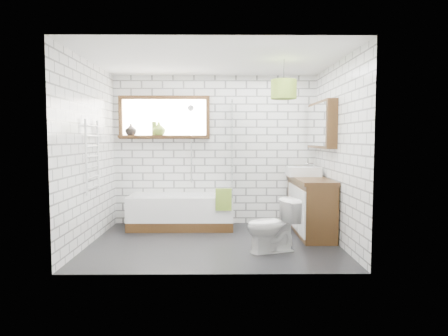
{
  "coord_description": "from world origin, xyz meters",
  "views": [
    {
      "loc": [
        0.09,
        -5.46,
        1.44
      ],
      "look_at": [
        0.14,
        0.25,
        1.02
      ],
      "focal_mm": 32.0,
      "sensor_mm": 36.0,
      "label": 1
    }
  ],
  "objects_px": {
    "bathtub": "(181,211)",
    "pendant": "(284,89)",
    "vanity": "(310,205)",
    "basin": "(303,171)",
    "toilet": "(272,226)"
  },
  "relations": [
    {
      "from": "bathtub",
      "to": "vanity",
      "type": "bearing_deg",
      "value": -11.08
    },
    {
      "from": "bathtub",
      "to": "vanity",
      "type": "xyz_separation_m",
      "value": [
        2.0,
        -0.39,
        0.16
      ]
    },
    {
      "from": "vanity",
      "to": "pendant",
      "type": "bearing_deg",
      "value": -129.63
    },
    {
      "from": "vanity",
      "to": "basin",
      "type": "height_order",
      "value": "basin"
    },
    {
      "from": "vanity",
      "to": "pendant",
      "type": "distance_m",
      "value": 1.86
    },
    {
      "from": "basin",
      "to": "toilet",
      "type": "bearing_deg",
      "value": -117.23
    },
    {
      "from": "bathtub",
      "to": "toilet",
      "type": "xyz_separation_m",
      "value": [
        1.29,
        -1.38,
        0.07
      ]
    },
    {
      "from": "toilet",
      "to": "pendant",
      "type": "distance_m",
      "value": 1.81
    },
    {
      "from": "bathtub",
      "to": "basin",
      "type": "xyz_separation_m",
      "value": [
        1.94,
        -0.12,
        0.66
      ]
    },
    {
      "from": "bathtub",
      "to": "pendant",
      "type": "height_order",
      "value": "pendant"
    },
    {
      "from": "bathtub",
      "to": "pendant",
      "type": "distance_m",
      "value": 2.57
    },
    {
      "from": "vanity",
      "to": "basin",
      "type": "distance_m",
      "value": 0.57
    },
    {
      "from": "toilet",
      "to": "pendant",
      "type": "relative_size",
      "value": 1.96
    },
    {
      "from": "bathtub",
      "to": "pendant",
      "type": "xyz_separation_m",
      "value": [
        1.48,
        -1.02,
        1.83
      ]
    },
    {
      "from": "vanity",
      "to": "pendant",
      "type": "relative_size",
      "value": 4.36
    }
  ]
}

